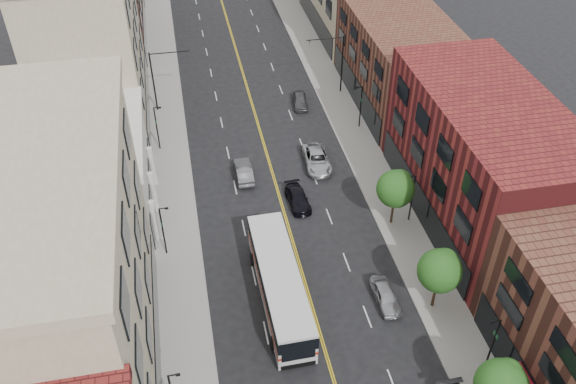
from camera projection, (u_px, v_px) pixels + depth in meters
sidewalk_left at (172, 176)px, 61.16m from camera, size 4.00×110.00×0.15m
sidewalk_right at (363, 153)px, 64.20m from camera, size 4.00×110.00×0.15m
bldg_l_tanoffice at (59, 288)px, 37.74m from camera, size 10.00×22.00×18.00m
bldg_l_white at (90, 177)px, 54.58m from camera, size 10.00×14.00×8.00m
bldg_l_far_a at (89, 43)px, 64.35m from camera, size 10.00×20.00×18.00m
bldg_r_mid at (482, 161)px, 53.16m from camera, size 10.00×22.00×12.00m
bldg_r_far_a at (400, 61)px, 69.76m from camera, size 10.00×20.00×10.00m
tree_r_1 at (502, 384)px, 38.03m from camera, size 3.40×3.40×5.59m
tree_r_2 at (441, 269)px, 45.63m from camera, size 3.40×3.40×5.59m
tree_r_3 at (396, 187)px, 53.24m from camera, size 3.40×3.40×5.59m
lamp_l_2 at (163, 229)px, 50.83m from camera, size 0.81×0.55×5.05m
lamp_l_3 at (157, 126)px, 62.99m from camera, size 0.81×0.55×5.05m
lamp_r_1 at (493, 340)px, 41.98m from camera, size 0.81×0.55×5.05m
lamp_r_2 at (412, 196)px, 54.15m from camera, size 0.81×0.55×5.05m
lamp_r_3 at (360, 104)px, 66.32m from camera, size 0.81×0.55×5.05m
signal_mast_left at (159, 74)px, 68.12m from camera, size 4.49×0.18×7.20m
signal_mast_right at (336, 58)px, 71.24m from camera, size 4.49×0.18×7.20m
city_bus at (280, 283)px, 47.42m from camera, size 3.35×13.36×3.43m
car_parked_far at (386, 296)px, 48.09m from camera, size 1.76×4.18×1.41m
car_lane_behind at (244, 171)px, 60.66m from camera, size 1.60×4.55×1.50m
car_lane_a at (298, 199)px, 57.49m from camera, size 2.07×4.52×1.28m
car_lane_b at (317, 159)px, 62.20m from camera, size 2.81×5.61×1.52m
car_lane_c at (300, 100)px, 71.41m from camera, size 2.08×4.16×1.36m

